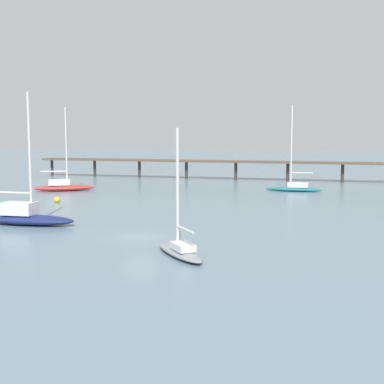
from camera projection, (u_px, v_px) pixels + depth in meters
name	position (u px, v px, depth m)	size (l,w,h in m)	color
ground_plane	(140.00, 237.00, 38.82)	(400.00, 400.00, 0.00)	slate
pier	(342.00, 154.00, 81.77)	(70.35, 6.20, 8.13)	brown
sailboat_red	(63.00, 186.00, 70.10)	(8.07, 5.68, 11.17)	red
sailboat_teal	(294.00, 186.00, 69.52)	(7.58, 2.29, 11.37)	#1E727A
sailboat_navy	(26.00, 216.00, 44.24)	(8.57, 2.54, 11.13)	navy
sailboat_gray	(180.00, 248.00, 32.89)	(4.90, 5.77, 8.06)	gray
mooring_buoy_near	(57.00, 200.00, 58.30)	(0.65, 0.65, 0.65)	yellow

